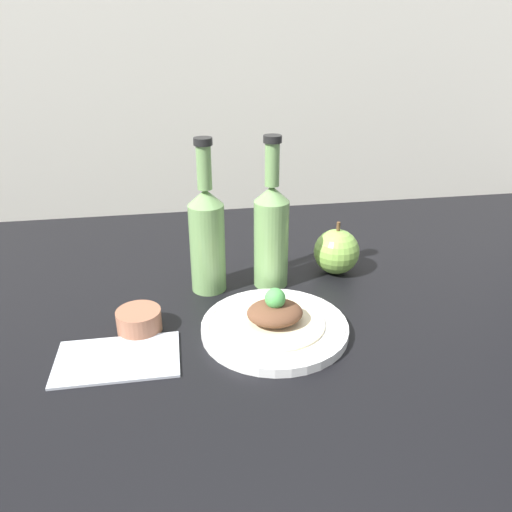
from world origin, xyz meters
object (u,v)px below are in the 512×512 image
Objects in this scene: plate at (275,327)px; apple at (336,252)px; cider_bottle_left at (207,236)px; dipping_bowl at (139,321)px; plated_food at (275,314)px; cider_bottle_right at (271,231)px.

apple reaches higher than plate.
cider_bottle_left reaches higher than plate.
apple is 1.49× the size of dipping_bowl.
plate is at bearing -10.97° from dipping_bowl.
plated_food reaches higher than plate.
plate is 2.29cm from plated_food.
plated_food is at bearing -10.97° from dipping_bowl.
plate is 24.96cm from apple.
dipping_bowl is (-37.06, -14.74, -2.61)cm from apple.
cider_bottle_left is (-8.97, 16.20, 7.29)cm from plated_food.
plate is at bearing -75.96° from plated_food.
apple is (13.47, 2.61, -6.14)cm from cider_bottle_right.
apple is (16.04, 18.81, 1.15)cm from plated_food.
plate is 3.29× the size of dipping_bowl.
apple is at bearing 49.56° from plated_food.
dipping_bowl is at bearing -152.79° from cider_bottle_right.
cider_bottle_right is (2.56, 16.20, 7.29)cm from plated_food.
dipping_bowl is at bearing -134.83° from cider_bottle_left.
plated_food reaches higher than dipping_bowl.
cider_bottle_left is at bearing 45.17° from dipping_bowl.
apple is at bearing 21.69° from dipping_bowl.
plate is 19.00cm from cider_bottle_right.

